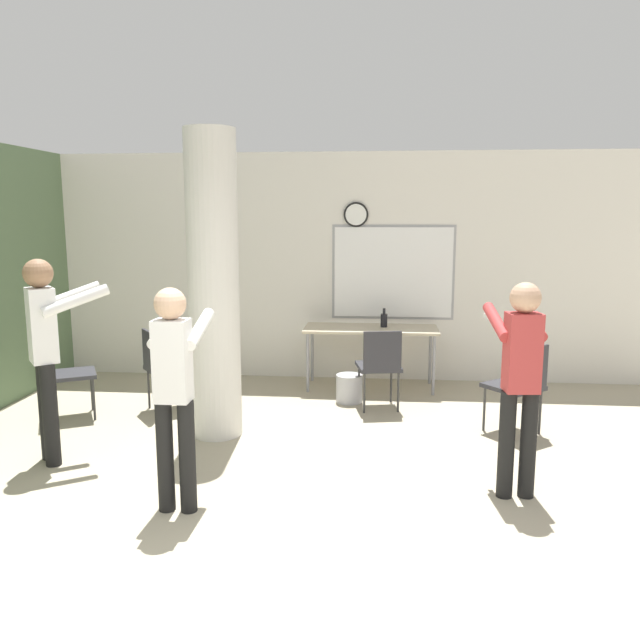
{
  "coord_description": "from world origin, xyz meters",
  "views": [
    {
      "loc": [
        0.55,
        -2.69,
        2.05
      ],
      "look_at": [
        0.08,
        2.38,
        1.19
      ],
      "focal_mm": 35.0,
      "sensor_mm": 36.0,
      "label": 1
    }
  ],
  "objects": [
    {
      "name": "person_playing_side",
      "position": [
        1.58,
        1.76,
        0.93
      ],
      "size": [
        0.39,
        0.61,
        1.59
      ],
      "color": "black",
      "rests_on": "ground_plane"
    },
    {
      "name": "support_pillar",
      "position": [
        -0.94,
        2.84,
        1.4
      ],
      "size": [
        0.46,
        0.46,
        2.8
      ],
      "color": "silver",
      "rests_on": "ground_plane"
    },
    {
      "name": "chair_near_pillar",
      "position": [
        -1.67,
        3.47,
        0.51
      ],
      "size": [
        0.62,
        0.62,
        0.87
      ],
      "color": "#2D2D33",
      "rests_on": "ground_plane"
    },
    {
      "name": "chair_by_left_wall",
      "position": [
        -2.59,
        3.15,
        0.51
      ],
      "size": [
        0.6,
        0.6,
        0.87
      ],
      "color": "#2D2D33",
      "rests_on": "ground_plane"
    },
    {
      "name": "folding_table",
      "position": [
        0.48,
        4.57,
        0.68
      ],
      "size": [
        1.57,
        0.62,
        0.73
      ],
      "color": "beige",
      "rests_on": "ground_plane"
    },
    {
      "name": "ground_plane",
      "position": [
        0.0,
        0.0,
        0.0
      ],
      "size": [
        24.0,
        24.0,
        0.0
      ],
      "primitive_type": "plane",
      "color": "#ADA389"
    },
    {
      "name": "chair_table_right",
      "position": [
        0.59,
        3.73,
        0.51
      ],
      "size": [
        0.51,
        0.51,
        0.87
      ],
      "color": "#2D2D33",
      "rests_on": "ground_plane"
    },
    {
      "name": "person_playing_front",
      "position": [
        -0.82,
        1.31,
        0.93
      ],
      "size": [
        0.34,
        0.62,
        1.57
      ],
      "color": "black",
      "rests_on": "ground_plane"
    },
    {
      "name": "wall_back",
      "position": [
        0.01,
        5.06,
        1.4
      ],
      "size": [
        8.0,
        0.15,
        2.8
      ],
      "color": "silver",
      "rests_on": "ground_plane"
    },
    {
      "name": "person_watching_back",
      "position": [
        -2.13,
        2.06,
        1.0
      ],
      "size": [
        0.67,
        0.62,
        1.7
      ],
      "color": "black",
      "rests_on": "ground_plane"
    },
    {
      "name": "chair_mid_room",
      "position": [
        1.88,
        3.08,
        0.51
      ],
      "size": [
        0.62,
        0.62,
        0.87
      ],
      "color": "#2D2D33",
      "rests_on": "ground_plane"
    },
    {
      "name": "bottle_on_table",
      "position": [
        0.63,
        4.63,
        0.82
      ],
      "size": [
        0.08,
        0.08,
        0.23
      ],
      "color": "black",
      "rests_on": "folding_table"
    },
    {
      "name": "waste_bin",
      "position": [
        0.26,
        3.98,
        0.15
      ],
      "size": [
        0.29,
        0.29,
        0.31
      ],
      "color": "#B2B2B7",
      "rests_on": "ground_plane"
    }
  ]
}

